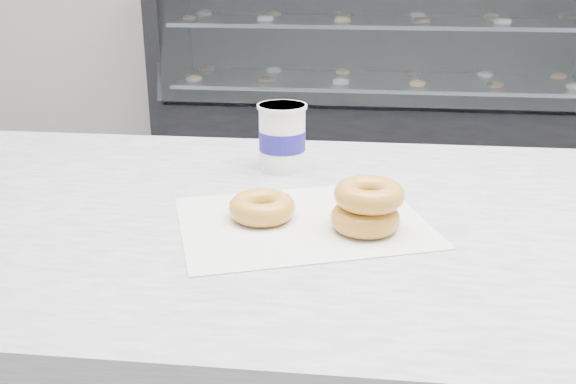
% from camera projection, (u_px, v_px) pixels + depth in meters
% --- Properties ---
extents(display_case, '(2.40, 0.74, 1.25)m').
position_uv_depth(display_case, '(377.00, 97.00, 3.59)').
color(display_case, black).
rests_on(display_case, ground).
extents(wax_paper, '(0.41, 0.36, 0.00)m').
position_uv_depth(wax_paper, '(303.00, 222.00, 0.90)').
color(wax_paper, silver).
rests_on(wax_paper, counter).
extents(donut_single, '(0.13, 0.13, 0.03)m').
position_uv_depth(donut_single, '(262.00, 207.00, 0.91)').
color(donut_single, gold).
rests_on(donut_single, wax_paper).
extents(donut_stack, '(0.13, 0.13, 0.07)m').
position_uv_depth(donut_stack, '(367.00, 206.00, 0.87)').
color(donut_stack, gold).
rests_on(donut_stack, wax_paper).
extents(coffee_cup, '(0.10, 0.10, 0.11)m').
position_uv_depth(coffee_cup, '(282.00, 137.00, 1.11)').
color(coffee_cup, white).
rests_on(coffee_cup, counter).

